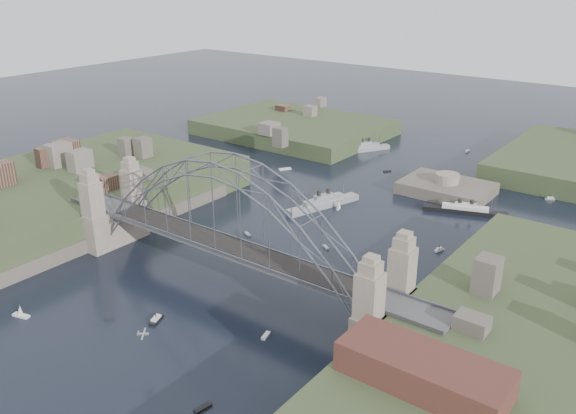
# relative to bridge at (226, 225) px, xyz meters

# --- Properties ---
(ground) EXTENTS (500.00, 500.00, 0.00)m
(ground) POSITION_rel_bridge_xyz_m (0.00, 0.00, -12.32)
(ground) COLOR black
(ground) RESTS_ON ground
(bridge) EXTENTS (84.00, 13.80, 24.60)m
(bridge) POSITION_rel_bridge_xyz_m (0.00, 0.00, 0.00)
(bridge) COLOR #545457
(bridge) RESTS_ON ground
(shore_west) EXTENTS (50.50, 90.00, 12.00)m
(shore_west) POSITION_rel_bridge_xyz_m (-57.32, 0.00, -10.35)
(shore_west) COLOR #394828
(shore_west) RESTS_ON ground
(shore_east) EXTENTS (50.50, 90.00, 12.00)m
(shore_east) POSITION_rel_bridge_xyz_m (57.32, 0.00, -10.35)
(shore_east) COLOR #394828
(shore_east) RESTS_ON ground
(headland_nw) EXTENTS (60.00, 45.00, 9.00)m
(headland_nw) POSITION_rel_bridge_xyz_m (-55.00, 95.00, -11.82)
(headland_nw) COLOR #394828
(headland_nw) RESTS_ON ground
(fort_island) EXTENTS (22.00, 16.00, 9.40)m
(fort_island) POSITION_rel_bridge_xyz_m (12.00, 70.00, -12.66)
(fort_island) COLOR #5A5247
(fort_island) RESTS_ON ground
(wharf_shed) EXTENTS (20.00, 8.00, 4.00)m
(wharf_shed) POSITION_rel_bridge_xyz_m (44.00, -14.00, -2.32)
(wharf_shed) COLOR #592D26
(wharf_shed) RESTS_ON shore_east
(naval_cruiser_near) EXTENTS (8.85, 20.48, 6.18)m
(naval_cruiser_near) POSITION_rel_bridge_xyz_m (-8.11, 43.14, -11.36)
(naval_cruiser_near) COLOR #9A9EA2
(naval_cruiser_near) RESTS_ON ground
(naval_cruiser_far) EXTENTS (10.45, 15.76, 5.69)m
(naval_cruiser_far) POSITION_rel_bridge_xyz_m (-24.34, 91.44, -11.44)
(naval_cruiser_far) COLOR #9A9EA2
(naval_cruiser_far) RESTS_ON ground
(ocean_liner) EXTENTS (19.21, 8.86, 4.76)m
(ocean_liner) POSITION_rel_bridge_xyz_m (20.94, 60.09, -11.58)
(ocean_liner) COLOR black
(ocean_liner) RESTS_ON ground
(aeroplane) EXTENTS (2.10, 2.49, 0.44)m
(aeroplane) POSITION_rel_bridge_xyz_m (5.70, -24.45, -7.04)
(aeroplane) COLOR #9C9FA3
(small_boat_a) EXTENTS (2.33, 1.65, 0.45)m
(small_boat_a) POSITION_rel_bridge_xyz_m (-12.26, 19.54, -12.17)
(small_boat_a) COLOR white
(small_boat_a) RESTS_ON ground
(small_boat_b) EXTENTS (2.08, 1.67, 0.45)m
(small_boat_b) POSITION_rel_bridge_xyz_m (5.10, 24.31, -12.17)
(small_boat_b) COLOR white
(small_boat_b) RESTS_ON ground
(small_boat_c) EXTENTS (2.22, 3.51, 1.43)m
(small_boat_c) POSITION_rel_bridge_xyz_m (-1.94, -15.62, -12.04)
(small_boat_c) COLOR white
(small_boat_c) RESTS_ON ground
(small_boat_d) EXTENTS (1.45, 2.32, 1.43)m
(small_boat_d) POSITION_rel_bridge_xyz_m (24.52, 37.19, -12.04)
(small_boat_d) COLOR white
(small_boat_d) RESTS_ON ground
(small_boat_e) EXTENTS (2.94, 3.64, 0.45)m
(small_boat_e) POSITION_rel_bridge_xyz_m (-33.40, 60.95, -12.17)
(small_boat_e) COLOR white
(small_boat_e) RESTS_ON ground
(small_boat_f) EXTENTS (1.31, 1.75, 2.38)m
(small_boat_f) POSITION_rel_bridge_xyz_m (-4.38, 44.21, -11.32)
(small_boat_f) COLOR white
(small_boat_f) RESTS_ON ground
(small_boat_g) EXTENTS (1.23, 2.60, 0.45)m
(small_boat_g) POSITION_rel_bridge_xyz_m (19.22, -26.29, -12.17)
(small_boat_g) COLOR white
(small_boat_g) RESTS_ON ground
(small_boat_h) EXTENTS (1.83, 2.24, 0.45)m
(small_boat_h) POSITION_rel_bridge_xyz_m (-8.72, 76.93, -12.17)
(small_boat_h) COLOR white
(small_boat_h) RESTS_ON ground
(small_boat_i) EXTENTS (2.43, 1.82, 0.45)m
(small_boat_i) POSITION_rel_bridge_xyz_m (31.15, 12.81, -12.17)
(small_boat_i) COLOR white
(small_boat_i) RESTS_ON ground
(small_boat_j) EXTENTS (3.19, 1.76, 2.38)m
(small_boat_j) POSITION_rel_bridge_xyz_m (-21.03, -28.28, -11.58)
(small_boat_j) COLOR white
(small_boat_j) RESTS_ON ground
(small_boat_k) EXTENTS (0.73, 2.11, 1.43)m
(small_boat_k) POSITION_rel_bridge_xyz_m (2.05, 110.08, -12.04)
(small_boat_k) COLOR white
(small_boat_k) RESTS_ON ground
(small_boat_l) EXTENTS (2.76, 2.74, 0.45)m
(small_boat_l) POSITION_rel_bridge_xyz_m (-35.60, 31.37, -12.17)
(small_boat_l) COLOR white
(small_boat_l) RESTS_ON ground
(small_boat_m) EXTENTS (1.26, 2.31, 0.45)m
(small_boat_m) POSITION_rel_bridge_xyz_m (15.36, -8.29, -12.17)
(small_boat_m) COLOR white
(small_boat_m) RESTS_ON ground
(small_boat_n) EXTENTS (2.44, 1.77, 1.43)m
(small_boat_n) POSITION_rel_bridge_xyz_m (34.67, 81.69, -12.04)
(small_boat_n) COLOR white
(small_boat_n) RESTS_ON ground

